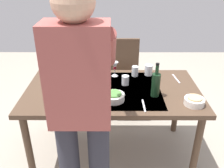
# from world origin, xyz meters

# --- Properties ---
(ground_plane) EXTENTS (6.00, 6.00, 0.00)m
(ground_plane) POSITION_xyz_m (0.00, 0.00, 0.00)
(ground_plane) COLOR #9E9384
(dining_table) EXTENTS (1.54, 0.84, 0.73)m
(dining_table) POSITION_xyz_m (0.00, 0.00, 0.65)
(dining_table) COLOR #4C3828
(dining_table) RESTS_ON ground_plane
(chair_near) EXTENTS (0.40, 0.40, 0.91)m
(chair_near) POSITION_xyz_m (-0.12, -0.80, 0.53)
(chair_near) COLOR #352114
(chair_near) RESTS_ON ground_plane
(person_server) EXTENTS (0.42, 0.61, 1.69)m
(person_server) POSITION_xyz_m (0.19, 0.68, 0.96)
(person_server) COLOR #2D2D38
(person_server) RESTS_ON ground_plane
(wine_bottle) EXTENTS (0.07, 0.07, 0.30)m
(wine_bottle) POSITION_xyz_m (-0.36, 0.12, 0.84)
(wine_bottle) COLOR black
(wine_bottle) RESTS_ON dining_table
(wine_glass_left) EXTENTS (0.07, 0.07, 0.15)m
(wine_glass_left) POSITION_xyz_m (-0.02, -0.27, 0.83)
(wine_glass_left) COLOR white
(wine_glass_left) RESTS_ON dining_table
(wine_glass_right) EXTENTS (0.07, 0.07, 0.15)m
(wine_glass_right) POSITION_xyz_m (0.38, 0.31, 0.83)
(wine_glass_right) COLOR white
(wine_glass_right) RESTS_ON dining_table
(water_cup_near_left) EXTENTS (0.06, 0.06, 0.10)m
(water_cup_near_left) POSITION_xyz_m (-0.22, -0.28, 0.78)
(water_cup_near_left) COLOR silver
(water_cup_near_left) RESTS_ON dining_table
(water_cup_near_right) EXTENTS (0.07, 0.07, 0.09)m
(water_cup_near_right) POSITION_xyz_m (-0.12, -0.09, 0.77)
(water_cup_near_right) COLOR silver
(water_cup_near_right) RESTS_ON dining_table
(water_cup_far_left) EXTENTS (0.08, 0.08, 0.11)m
(water_cup_far_left) POSITION_xyz_m (-0.36, -0.30, 0.78)
(water_cup_far_left) COLOR silver
(water_cup_far_left) RESTS_ON dining_table
(serving_bowl_pasta) EXTENTS (0.30, 0.30, 0.07)m
(serving_bowl_pasta) POSITION_xyz_m (0.20, -0.18, 0.76)
(serving_bowl_pasta) COLOR white
(serving_bowl_pasta) RESTS_ON dining_table
(side_bowl_salad) EXTENTS (0.18, 0.18, 0.07)m
(side_bowl_salad) POSITION_xyz_m (-0.01, 0.19, 0.76)
(side_bowl_salad) COLOR white
(side_bowl_salad) RESTS_ON dining_table
(side_bowl_bread) EXTENTS (0.16, 0.16, 0.07)m
(side_bowl_bread) POSITION_xyz_m (-0.65, 0.26, 0.76)
(side_bowl_bread) COLOR white
(side_bowl_bread) RESTS_ON dining_table
(dinner_plate_near) EXTENTS (0.23, 0.23, 0.01)m
(dinner_plate_near) POSITION_xyz_m (0.43, 0.06, 0.73)
(dinner_plate_near) COLOR white
(dinner_plate_near) RESTS_ON dining_table
(table_knife) EXTENTS (0.04, 0.20, 0.00)m
(table_knife) POSITION_xyz_m (-0.62, -0.21, 0.73)
(table_knife) COLOR silver
(table_knife) RESTS_ON dining_table
(table_fork) EXTENTS (0.02, 0.18, 0.00)m
(table_fork) POSITION_xyz_m (-0.25, 0.28, 0.73)
(table_fork) COLOR silver
(table_fork) RESTS_ON dining_table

